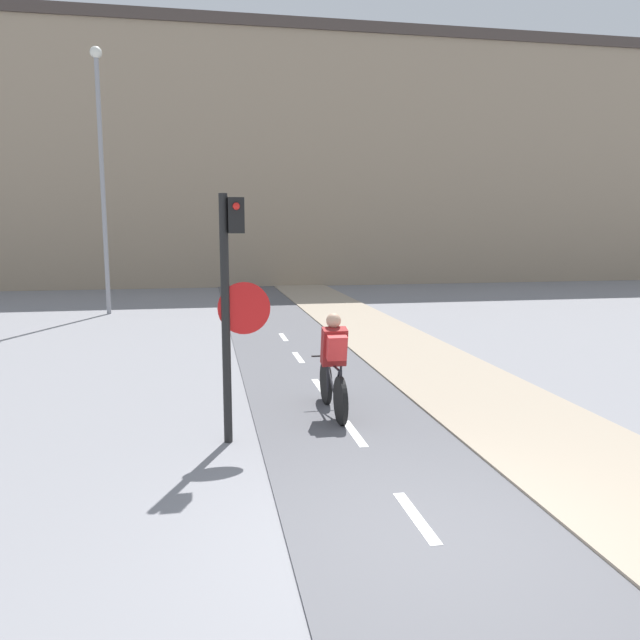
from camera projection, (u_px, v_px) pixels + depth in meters
The scene contains 6 objects.
ground_plane at pixel (435, 545), 5.51m from camera, with size 120.00×120.00×0.00m, color gray.
bike_lane at pixel (435, 544), 5.51m from camera, with size 2.58×60.00×0.02m.
building_row_background at pixel (240, 160), 30.47m from camera, with size 60.00×5.20×11.99m.
traffic_light_pole at pixel (232, 291), 7.87m from camera, with size 0.67×0.25×3.19m.
street_lamp_far at pixel (101, 158), 19.34m from camera, with size 0.36×0.36×8.19m.
cyclist_near at pixel (334, 367), 9.22m from camera, with size 0.46×1.76×1.53m.
Camera 1 is at (-1.95, -4.87, 2.79)m, focal length 35.00 mm.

